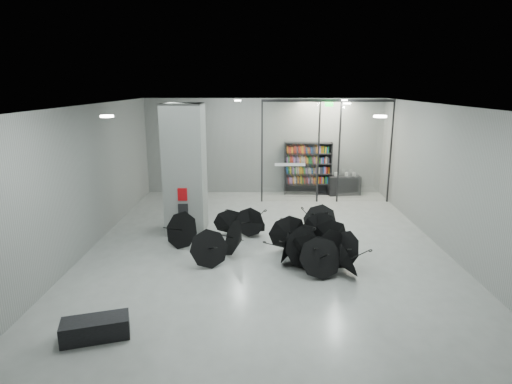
{
  "coord_description": "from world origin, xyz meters",
  "views": [
    {
      "loc": [
        -0.2,
        -10.83,
        4.53
      ],
      "look_at": [
        -0.3,
        1.5,
        1.4
      ],
      "focal_mm": 29.69,
      "sensor_mm": 36.0,
      "label": 1
    }
  ],
  "objects_px": {
    "bookshelf": "(308,168)",
    "umbrella_cluster": "(293,244)",
    "bench": "(95,328)",
    "shop_counter": "(344,185)",
    "column": "(185,169)"
  },
  "relations": [
    {
      "from": "column",
      "to": "umbrella_cluster",
      "type": "relative_size",
      "value": 0.69
    },
    {
      "from": "shop_counter",
      "to": "umbrella_cluster",
      "type": "relative_size",
      "value": 0.23
    },
    {
      "from": "column",
      "to": "bookshelf",
      "type": "bearing_deg",
      "value": 47.49
    },
    {
      "from": "bookshelf",
      "to": "umbrella_cluster",
      "type": "height_order",
      "value": "bookshelf"
    },
    {
      "from": "column",
      "to": "shop_counter",
      "type": "xyz_separation_m",
      "value": [
        5.88,
        4.61,
        -1.6
      ]
    },
    {
      "from": "shop_counter",
      "to": "umbrella_cluster",
      "type": "bearing_deg",
      "value": -120.16
    },
    {
      "from": "column",
      "to": "umbrella_cluster",
      "type": "bearing_deg",
      "value": -31.62
    },
    {
      "from": "column",
      "to": "umbrella_cluster",
      "type": "distance_m",
      "value": 4.16
    },
    {
      "from": "shop_counter",
      "to": "umbrella_cluster",
      "type": "xyz_separation_m",
      "value": [
        -2.65,
        -6.6,
        -0.09
      ]
    },
    {
      "from": "column",
      "to": "bench",
      "type": "relative_size",
      "value": 3.35
    },
    {
      "from": "bookshelf",
      "to": "shop_counter",
      "type": "distance_m",
      "value": 1.68
    },
    {
      "from": "bench",
      "to": "shop_counter",
      "type": "xyz_separation_m",
      "value": [
        6.58,
        10.56,
        0.21
      ]
    },
    {
      "from": "bookshelf",
      "to": "umbrella_cluster",
      "type": "relative_size",
      "value": 0.38
    },
    {
      "from": "bench",
      "to": "umbrella_cluster",
      "type": "xyz_separation_m",
      "value": [
        3.94,
        3.96,
        0.12
      ]
    },
    {
      "from": "column",
      "to": "bench",
      "type": "height_order",
      "value": "column"
    }
  ]
}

